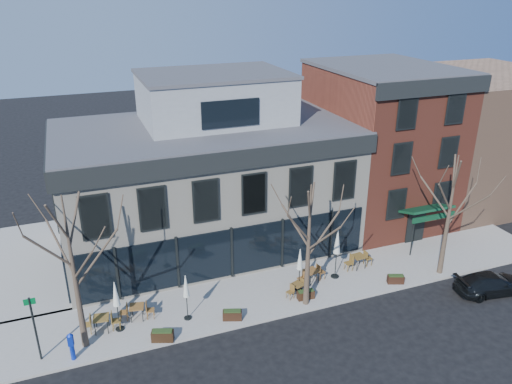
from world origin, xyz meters
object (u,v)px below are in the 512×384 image
object	(u,v)px
cafe_set_0	(102,322)
call_box	(71,345)
parked_sedan	(491,284)
umbrella_0	(116,297)

from	to	relation	value
cafe_set_0	call_box	bearing A→B (deg)	-131.29
parked_sedan	umbrella_0	bearing A→B (deg)	86.67
call_box	umbrella_0	size ratio (longest dim) A/B	0.53
cafe_set_0	umbrella_0	bearing A→B (deg)	-13.44
cafe_set_0	umbrella_0	distance (m)	1.70
parked_sedan	umbrella_0	size ratio (longest dim) A/B	1.50
umbrella_0	call_box	bearing A→B (deg)	-147.62
parked_sedan	umbrella_0	world-z (taller)	umbrella_0
parked_sedan	call_box	world-z (taller)	call_box
parked_sedan	call_box	bearing A→B (deg)	91.37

